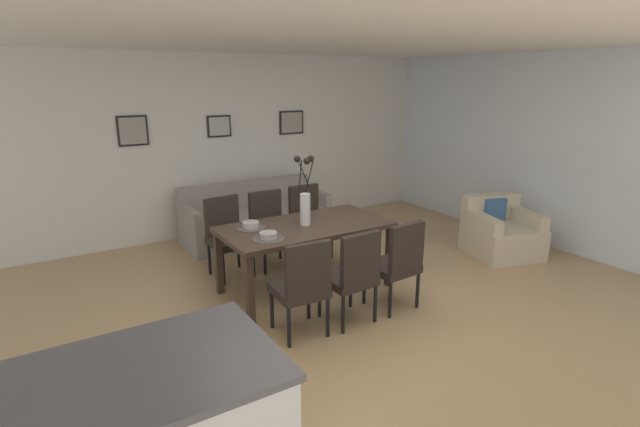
# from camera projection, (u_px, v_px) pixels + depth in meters

# --- Properties ---
(ground_plane) EXTENTS (9.00, 9.00, 0.00)m
(ground_plane) POSITION_uv_depth(u_px,v_px,m) (340.00, 316.00, 4.64)
(ground_plane) COLOR tan
(back_wall_panel) EXTENTS (9.00, 0.10, 2.60)m
(back_wall_panel) POSITION_uv_depth(u_px,v_px,m) (216.00, 146.00, 6.94)
(back_wall_panel) COLOR silver
(back_wall_panel) RESTS_ON ground
(side_window_wall) EXTENTS (0.10, 6.30, 2.60)m
(side_window_wall) POSITION_uv_depth(u_px,v_px,m) (545.00, 150.00, 6.47)
(side_window_wall) COLOR white
(side_window_wall) RESTS_ON ground
(ceiling_panel) EXTENTS (9.00, 7.20, 0.08)m
(ceiling_panel) POSITION_uv_depth(u_px,v_px,m) (319.00, 32.00, 4.25)
(ceiling_panel) COLOR white
(dining_table) EXTENTS (1.80, 0.93, 0.74)m
(dining_table) POSITION_uv_depth(u_px,v_px,m) (305.00, 232.00, 5.07)
(dining_table) COLOR #3D2D23
(dining_table) RESTS_ON ground
(dining_chair_near_left) EXTENTS (0.47, 0.47, 0.92)m
(dining_chair_near_left) POSITION_uv_depth(u_px,v_px,m) (303.00, 284.00, 4.14)
(dining_chair_near_left) COLOR black
(dining_chair_near_left) RESTS_ON ground
(dining_chair_near_right) EXTENTS (0.47, 0.47, 0.92)m
(dining_chair_near_right) POSITION_uv_depth(u_px,v_px,m) (227.00, 233.00, 5.52)
(dining_chair_near_right) COLOR black
(dining_chair_near_right) RESTS_ON ground
(dining_chair_far_left) EXTENTS (0.46, 0.46, 0.92)m
(dining_chair_far_left) POSITION_uv_depth(u_px,v_px,m) (353.00, 273.00, 4.38)
(dining_chair_far_left) COLOR black
(dining_chair_far_left) RESTS_ON ground
(dining_chair_far_right) EXTENTS (0.45, 0.45, 0.92)m
(dining_chair_far_right) POSITION_uv_depth(u_px,v_px,m) (269.00, 225.00, 5.81)
(dining_chair_far_right) COLOR black
(dining_chair_far_right) RESTS_ON ground
(dining_chair_mid_left) EXTENTS (0.47, 0.47, 0.92)m
(dining_chair_mid_left) POSITION_uv_depth(u_px,v_px,m) (397.00, 261.00, 4.66)
(dining_chair_mid_left) COLOR black
(dining_chair_mid_left) RESTS_ON ground
(dining_chair_mid_right) EXTENTS (0.44, 0.44, 0.92)m
(dining_chair_mid_right) POSITION_uv_depth(u_px,v_px,m) (308.00, 218.00, 6.13)
(dining_chair_mid_right) COLOR black
(dining_chair_mid_right) RESTS_ON ground
(centerpiece_vase) EXTENTS (0.21, 0.23, 0.73)m
(centerpiece_vase) POSITION_uv_depth(u_px,v_px,m) (305.00, 199.00, 4.98)
(centerpiece_vase) COLOR silver
(centerpiece_vase) RESTS_ON dining_table
(placemat_near_left) EXTENTS (0.32, 0.32, 0.01)m
(placemat_near_left) POSITION_uv_depth(u_px,v_px,m) (268.00, 238.00, 4.61)
(placemat_near_left) COLOR #4C4742
(placemat_near_left) RESTS_ON dining_table
(bowl_near_left) EXTENTS (0.17, 0.17, 0.07)m
(bowl_near_left) POSITION_uv_depth(u_px,v_px,m) (268.00, 235.00, 4.60)
(bowl_near_left) COLOR #B2ADA3
(bowl_near_left) RESTS_ON dining_table
(placemat_near_right) EXTENTS (0.32, 0.32, 0.01)m
(placemat_near_right) POSITION_uv_depth(u_px,v_px,m) (251.00, 227.00, 4.95)
(placemat_near_right) COLOR #4C4742
(placemat_near_right) RESTS_ON dining_table
(bowl_near_right) EXTENTS (0.17, 0.17, 0.07)m
(bowl_near_right) POSITION_uv_depth(u_px,v_px,m) (251.00, 224.00, 4.94)
(bowl_near_right) COLOR #B2ADA3
(bowl_near_right) RESTS_ON dining_table
(sofa) EXTENTS (2.04, 0.84, 0.80)m
(sofa) POSITION_uv_depth(u_px,v_px,m) (255.00, 220.00, 6.85)
(sofa) COLOR gray
(sofa) RESTS_ON ground
(armchair) EXTENTS (1.00, 1.00, 0.75)m
(armchair) POSITION_uv_depth(u_px,v_px,m) (501.00, 233.00, 6.23)
(armchair) COLOR beige
(armchair) RESTS_ON ground
(framed_picture_left) EXTENTS (0.39, 0.03, 0.40)m
(framed_picture_left) POSITION_uv_depth(u_px,v_px,m) (133.00, 131.00, 6.22)
(framed_picture_left) COLOR black
(framed_picture_center) EXTENTS (0.35, 0.03, 0.31)m
(framed_picture_center) POSITION_uv_depth(u_px,v_px,m) (219.00, 126.00, 6.82)
(framed_picture_center) COLOR black
(framed_picture_right) EXTENTS (0.41, 0.03, 0.36)m
(framed_picture_right) POSITION_uv_depth(u_px,v_px,m) (292.00, 122.00, 7.43)
(framed_picture_right) COLOR black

